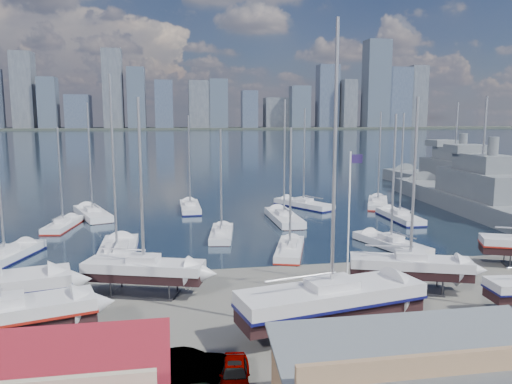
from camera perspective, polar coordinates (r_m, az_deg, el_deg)
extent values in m
plane|color=#605E59|center=(37.63, 7.16, -12.71)|extent=(1400.00, 1400.00, 0.00)
cube|color=#1B2E3E|center=(343.93, -8.18, 6.10)|extent=(1400.00, 600.00, 0.40)
cube|color=#2D332D|center=(603.72, -8.96, 7.18)|extent=(1400.00, 80.00, 2.20)
cube|color=#595E66|center=(624.09, -24.99, 10.50)|extent=(22.49, 24.47, 83.83)
cube|color=#3D4756|center=(610.38, -22.64, 9.39)|extent=(19.55, 21.83, 55.97)
cube|color=#475166|center=(610.49, -19.62, 8.66)|extent=(26.03, 30.49, 37.14)
cube|color=#595E66|center=(594.43, -16.03, 11.28)|extent=(21.60, 16.58, 87.63)
cube|color=#3D4756|center=(593.33, -13.48, 10.41)|extent=(19.42, 28.42, 67.60)
cube|color=#475166|center=(595.32, -10.48, 9.84)|extent=(20.24, 23.80, 54.09)
cube|color=#595E66|center=(593.15, -6.48, 9.93)|extent=(24.62, 19.72, 54.00)
cube|color=#3D4756|center=(593.15, -4.33, 10.05)|extent=(20.75, 17.93, 55.97)
cube|color=#475166|center=(596.01, -0.77, 9.44)|extent=(18.36, 16.25, 43.03)
cube|color=#595E66|center=(621.23, 2.29, 9.06)|extent=(28.49, 22.03, 35.69)
cube|color=#3D4756|center=(609.99, 5.02, 9.68)|extent=(23.34, 17.87, 49.11)
cube|color=#475166|center=(635.73, 8.17, 10.78)|extent=(25.35, 19.79, 75.95)
cube|color=#595E66|center=(636.88, 10.37, 9.90)|extent=(17.00, 27.45, 57.67)
cube|color=#3D4756|center=(651.60, 13.57, 11.90)|extent=(29.28, 24.05, 106.04)
cube|color=#475166|center=(672.55, 15.74, 10.36)|extent=(30.82, 28.37, 74.41)
cube|color=#595E66|center=(687.55, 17.96, 10.35)|extent=(21.74, 17.03, 77.48)
cube|color=slate|center=(22.73, 19.82, -18.22)|extent=(12.60, 8.40, 1.27)
cube|color=#2D2D33|center=(34.00, -26.89, -15.84)|extent=(6.23, 4.13, 0.16)
cube|color=black|center=(33.42, -27.07, -13.42)|extent=(10.68, 5.31, 0.83)
cube|color=silver|center=(33.14, -27.17, -12.08)|extent=(10.80, 5.73, 0.83)
cube|color=maroon|center=(33.27, -27.13, -12.70)|extent=(10.91, 5.79, 0.17)
cube|color=silver|center=(32.92, -27.25, -10.99)|extent=(2.99, 2.41, 0.50)
cube|color=#2D2D33|center=(40.26, -12.59, -11.30)|extent=(5.52, 3.75, 0.16)
cube|color=black|center=(39.78, -12.66, -9.28)|extent=(9.41, 4.90, 0.73)
cube|color=silver|center=(39.57, -12.70, -8.27)|extent=(9.53, 5.26, 0.73)
cube|color=silver|center=(39.40, -12.73, -7.41)|extent=(2.66, 2.17, 0.50)
cylinder|color=#B2B2B7|center=(38.22, -13.02, 1.21)|extent=(0.22, 0.22, 12.40)
cube|color=#2D2D33|center=(33.11, 8.52, -15.64)|extent=(7.08, 4.31, 0.16)
cube|color=black|center=(32.50, 8.59, -13.06)|extent=(12.33, 5.25, 0.96)
cube|color=silver|center=(32.16, 8.62, -11.47)|extent=(12.43, 5.74, 0.96)
cube|color=#0D0E44|center=(32.31, 8.61, -12.21)|extent=(12.56, 5.80, 0.19)
cube|color=silver|center=(31.92, 8.65, -10.24)|extent=(3.35, 2.59, 0.50)
cylinder|color=#B2B2B7|center=(30.34, 8.98, 3.95)|extent=(0.22, 0.22, 16.20)
cube|color=#2D2D33|center=(42.00, 17.08, -10.63)|extent=(5.55, 3.86, 0.16)
cube|color=black|center=(41.55, 17.17, -8.69)|extent=(9.43, 5.10, 0.74)
cube|color=silver|center=(41.34, 17.21, -7.71)|extent=(9.56, 5.46, 0.74)
cube|color=silver|center=(41.18, 17.25, -6.88)|extent=(2.69, 2.22, 0.50)
cylinder|color=#B2B2B7|center=(40.05, 17.63, 1.40)|extent=(0.22, 0.22, 12.45)
cube|color=black|center=(53.61, -26.74, -7.41)|extent=(5.11, 10.39, 0.81)
cube|color=silver|center=(53.41, -26.80, -6.57)|extent=(5.52, 10.51, 0.81)
cube|color=#0D0E44|center=(53.50, -26.77, -6.96)|extent=(5.58, 10.62, 0.16)
cube|color=silver|center=(53.25, -26.85, -5.89)|extent=(2.33, 2.90, 0.50)
cube|color=black|center=(66.51, -21.15, -4.07)|extent=(3.34, 8.86, 0.69)
cube|color=silver|center=(66.37, -21.19, -3.49)|extent=(3.70, 8.92, 0.69)
cube|color=maroon|center=(66.44, -21.17, -3.75)|extent=(3.74, 9.00, 0.14)
cube|color=silver|center=(66.26, -21.21, -2.98)|extent=(1.76, 2.36, 0.50)
cylinder|color=#B2B2B7|center=(65.44, -21.47, 1.82)|extent=(0.22, 0.22, 11.68)
cube|color=black|center=(72.27, -18.15, -3.01)|extent=(6.24, 11.00, 0.86)
cube|color=silver|center=(72.11, -18.18, -2.33)|extent=(6.66, 11.17, 0.86)
cube|color=silver|center=(71.99, -18.20, -1.80)|extent=(2.65, 3.17, 0.50)
cylinder|color=#B2B2B7|center=(71.13, -18.46, 3.79)|extent=(0.22, 0.22, 14.58)
cube|color=black|center=(50.34, -15.54, -7.87)|extent=(3.03, 12.20, 0.97)
cube|color=silver|center=(50.08, -15.58, -6.80)|extent=(3.54, 12.21, 0.97)
cube|color=#0D0E44|center=(50.19, -15.56, -7.30)|extent=(3.57, 12.33, 0.19)
cube|color=silver|center=(49.89, -15.62, -5.99)|extent=(2.08, 3.06, 0.50)
cylinder|color=#B2B2B7|center=(48.56, -15.99, 3.16)|extent=(0.22, 0.22, 16.43)
cube|color=black|center=(57.44, -3.95, -5.43)|extent=(3.33, 8.75, 0.68)
cube|color=silver|center=(57.28, -3.96, -4.77)|extent=(3.68, 8.80, 0.68)
cube|color=silver|center=(57.15, -3.96, -4.19)|extent=(1.75, 2.33, 0.50)
cylinder|color=#B2B2B7|center=(56.20, -4.02, 1.30)|extent=(0.22, 0.22, 11.52)
cube|color=black|center=(74.44, -7.52, -2.30)|extent=(2.40, 9.67, 0.77)
cube|color=silver|center=(74.30, -7.53, -1.71)|extent=(2.81, 9.68, 0.77)
cube|color=#0D0E44|center=(74.37, -7.53, -1.98)|extent=(2.83, 9.77, 0.15)
cube|color=silver|center=(74.20, -7.54, -1.23)|extent=(1.65, 2.43, 0.50)
cylinder|color=#B2B2B7|center=(73.41, -7.64, 3.59)|extent=(0.22, 0.22, 13.02)
cube|color=black|center=(50.83, 3.87, -7.28)|extent=(4.67, 8.96, 0.70)
cube|color=silver|center=(50.65, 3.88, -6.52)|extent=(5.02, 9.08, 0.70)
cube|color=maroon|center=(50.73, 3.88, -6.87)|extent=(5.07, 9.17, 0.14)
cube|color=silver|center=(50.50, 3.89, -5.87)|extent=(2.07, 2.53, 0.50)
cylinder|color=#B2B2B7|center=(49.40, 3.95, 0.50)|extent=(0.22, 0.22, 11.81)
cube|color=black|center=(66.01, 3.21, -3.66)|extent=(2.69, 11.04, 0.88)
cube|color=silver|center=(65.83, 3.21, -2.91)|extent=(3.15, 11.04, 0.88)
cube|color=silver|center=(65.70, 3.22, -2.32)|extent=(1.87, 2.77, 0.50)
cylinder|color=#B2B2B7|center=(64.74, 3.27, 3.94)|extent=(0.22, 0.22, 14.88)
cube|color=black|center=(76.60, 5.45, -1.98)|extent=(7.32, 10.21, 0.83)
cube|color=silver|center=(76.45, 5.46, -1.37)|extent=(7.70, 10.43, 0.83)
cube|color=#0D0E44|center=(76.52, 5.45, -1.65)|extent=(7.78, 10.53, 0.17)
cube|color=silver|center=(76.34, 5.46, -0.87)|extent=(2.80, 3.11, 0.50)
cylinder|color=#B2B2B7|center=(75.55, 5.53, 4.18)|extent=(0.22, 0.22, 13.99)
cube|color=black|center=(54.76, 15.13, -6.44)|extent=(4.84, 9.93, 0.77)
cube|color=silver|center=(54.57, 15.16, -5.66)|extent=(5.23, 10.04, 0.77)
cube|color=silver|center=(54.42, 15.18, -5.01)|extent=(2.22, 2.77, 0.50)
cylinder|color=#B2B2B7|center=(53.35, 15.44, 1.56)|extent=(0.22, 0.22, 13.05)
cube|color=black|center=(69.64, 16.06, -3.31)|extent=(2.48, 9.86, 0.79)
cube|color=silver|center=(69.48, 16.09, -2.68)|extent=(2.90, 9.87, 0.79)
cube|color=#0D0E44|center=(69.55, 16.08, -2.97)|extent=(2.93, 9.97, 0.16)
cube|color=silver|center=(69.37, 16.11, -2.16)|extent=(1.69, 2.48, 0.50)
cylinder|color=#B2B2B7|center=(68.52, 16.33, 3.10)|extent=(0.22, 0.22, 13.27)
cube|color=black|center=(79.63, 13.73, -1.78)|extent=(6.23, 10.15, 0.80)
cube|color=silver|center=(79.49, 13.75, -1.21)|extent=(6.61, 10.32, 0.80)
cube|color=maroon|center=(79.55, 13.74, -1.47)|extent=(6.68, 10.43, 0.16)
cube|color=silver|center=(79.39, 13.76, -0.74)|extent=(2.55, 2.98, 0.50)
cylinder|color=#B2B2B7|center=(78.63, 13.93, 3.96)|extent=(0.22, 0.22, 13.55)
cube|color=#5A5E63|center=(77.97, 24.17, -1.95)|extent=(10.41, 46.08, 4.11)
cube|color=#5A5E63|center=(77.41, 24.35, 0.86)|extent=(6.93, 16.35, 3.60)
cube|color=#5A5E63|center=(77.11, 24.48, 3.07)|extent=(5.00, 9.42, 2.40)
cube|color=#5A5E63|center=(80.96, 22.92, 4.59)|extent=(5.42, 4.91, 1.20)
cylinder|color=#B2B2B7|center=(76.87, 24.72, 6.93)|extent=(0.30, 0.30, 8.00)
cube|color=#5A5E63|center=(98.63, 21.59, 0.22)|extent=(8.98, 42.67, 3.81)
cube|color=#5A5E63|center=(98.20, 21.71, 2.36)|extent=(6.19, 15.09, 3.60)
cube|color=#5A5E63|center=(97.96, 21.80, 4.11)|extent=(4.51, 8.68, 2.40)
cube|color=#5A5E63|center=(101.37, 20.50, 5.27)|extent=(4.96, 4.48, 1.20)
cylinder|color=#B2B2B7|center=(97.76, 21.97, 7.15)|extent=(0.30, 0.30, 8.00)
imported|color=gray|center=(27.01, -2.46, -20.07)|extent=(2.04, 4.01, 1.31)
imported|color=gray|center=(27.71, -7.83, -19.13)|extent=(4.57, 1.65, 1.50)
imported|color=gray|center=(32.44, 22.97, -15.66)|extent=(3.32, 5.11, 1.31)
cylinder|color=white|center=(38.25, 10.54, -3.75)|extent=(0.12, 0.12, 11.11)
cube|color=#201441|center=(37.69, 11.41, 3.74)|extent=(0.93, 0.05, 0.65)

